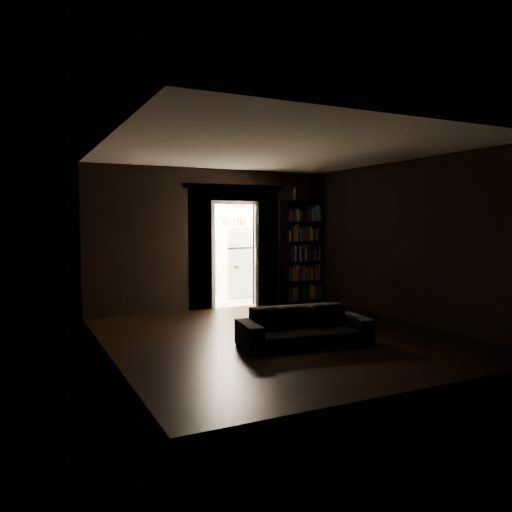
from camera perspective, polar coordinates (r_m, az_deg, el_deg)
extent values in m
plane|color=black|center=(7.70, 2.51, -9.19)|extent=(5.50, 5.50, 0.00)
cube|color=black|center=(9.68, -11.93, 1.80)|extent=(2.55, 0.10, 2.80)
cube|color=black|center=(10.79, 3.44, 2.10)|extent=(1.55, 0.10, 2.80)
cube|color=black|center=(10.26, -2.55, 7.87)|extent=(0.90, 0.10, 0.70)
cube|color=black|center=(6.68, -16.62, 0.77)|extent=(0.02, 5.50, 2.80)
cube|color=black|center=(8.98, 16.68, 1.55)|extent=(0.02, 5.50, 2.80)
cube|color=black|center=(5.27, 17.06, -0.06)|extent=(5.00, 0.02, 2.80)
cube|color=beige|center=(7.57, 2.58, 11.91)|extent=(5.00, 5.50, 0.02)
cube|color=silver|center=(10.21, -2.39, 0.02)|extent=(1.04, 0.06, 2.17)
cube|color=beige|center=(11.17, -4.27, -5.32)|extent=(2.20, 1.80, 0.10)
cube|color=silver|center=(11.83, -5.83, 1.28)|extent=(2.20, 0.10, 2.40)
cube|color=silver|center=(10.69, -9.53, 0.96)|extent=(0.10, 1.60, 2.40)
cube|color=silver|center=(11.47, 0.58, 1.21)|extent=(0.10, 1.60, 2.40)
cube|color=silver|center=(11.04, -4.33, 7.59)|extent=(2.20, 1.80, 0.10)
cube|color=#D27181|center=(11.77, -5.77, 6.23)|extent=(2.00, 0.04, 0.26)
imported|color=black|center=(7.12, 5.54, -7.36)|extent=(1.94, 1.04, 0.71)
cube|color=black|center=(10.77, 5.26, 0.48)|extent=(0.94, 0.46, 2.20)
cube|color=white|center=(11.64, -2.25, -0.60)|extent=(0.91, 0.88, 1.65)
cube|color=silver|center=(9.97, 0.05, -0.21)|extent=(0.41, 0.79, 2.05)
cube|color=silver|center=(10.69, 4.44, 7.10)|extent=(0.11, 0.11, 0.27)
cube|color=black|center=(11.54, -2.51, 4.07)|extent=(0.60, 0.12, 0.24)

